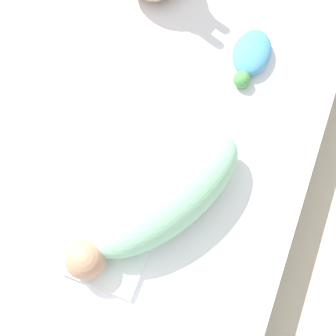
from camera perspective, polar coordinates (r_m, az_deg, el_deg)
name	(u,v)px	position (r m, az deg, el deg)	size (l,w,h in m)	color
ground_plane	(169,165)	(1.51, 0.16, 0.32)	(12.00, 12.00, 0.00)	#B2A893
bed_mattress	(169,157)	(1.44, 0.17, 1.37)	(1.56, 0.82, 0.16)	white
burp_cloth	(111,249)	(1.28, -6.92, -9.74)	(0.22, 0.20, 0.02)	white
swaddled_baby	(161,197)	(1.23, -0.86, -3.61)	(0.54, 0.42, 0.16)	#99D6B2
turtle_plush	(251,55)	(1.49, 10.05, 13.37)	(0.21, 0.12, 0.06)	#4C99C6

